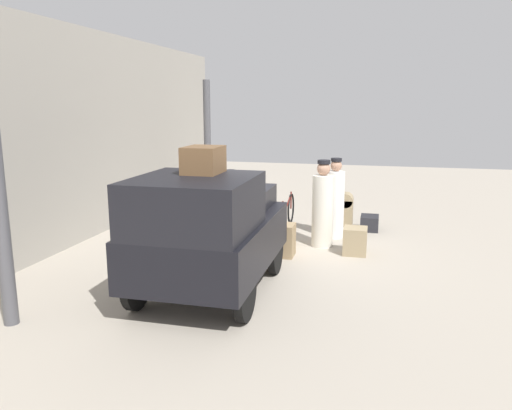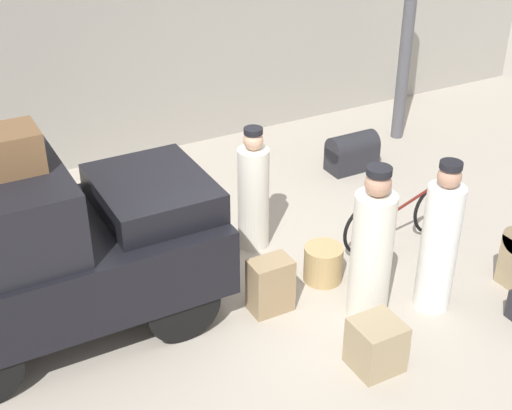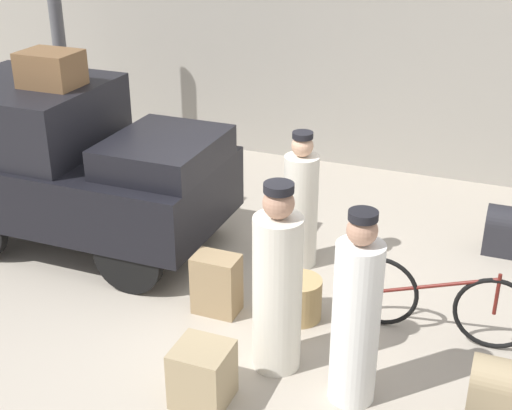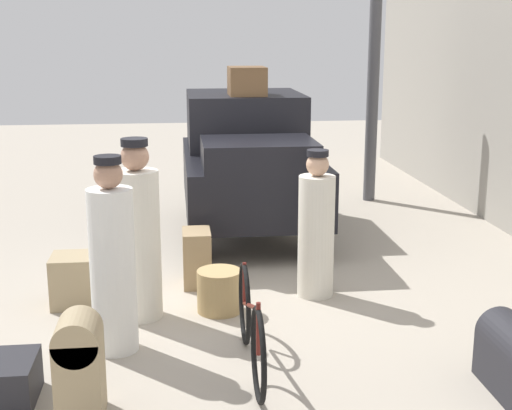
# 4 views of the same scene
# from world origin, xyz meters

# --- Properties ---
(ground_plane) EXTENTS (30.00, 30.00, 0.00)m
(ground_plane) POSITION_xyz_m (0.00, 0.00, 0.00)
(ground_plane) COLOR #A89E8E
(canopy_pillar_left) EXTENTS (0.20, 0.20, 3.56)m
(canopy_pillar_left) POSITION_xyz_m (-3.87, 2.60, 1.78)
(canopy_pillar_left) COLOR #4C4C51
(canopy_pillar_left) RESTS_ON ground
(truck) EXTENTS (3.24, 1.79, 1.92)m
(truck) POSITION_xyz_m (-2.15, 0.36, 1.04)
(truck) COLOR black
(truck) RESTS_ON ground
(bicycle) EXTENTS (1.82, 0.04, 0.80)m
(bicycle) POSITION_xyz_m (2.15, -0.07, 0.39)
(bicycle) COLOR black
(bicycle) RESTS_ON ground
(wicker_basket) EXTENTS (0.45, 0.45, 0.43)m
(wicker_basket) POSITION_xyz_m (0.85, -0.25, 0.22)
(wicker_basket) COLOR tan
(wicker_basket) RESTS_ON ground
(porter_standing_middle) EXTENTS (0.40, 0.40, 1.76)m
(porter_standing_middle) POSITION_xyz_m (1.65, -1.23, 0.81)
(porter_standing_middle) COLOR white
(porter_standing_middle) RESTS_ON ground
(conductor_in_dark_uniform) EXTENTS (0.39, 0.39, 1.59)m
(conductor_in_dark_uniform) POSITION_xyz_m (0.49, 0.81, 0.72)
(conductor_in_dark_uniform) COLOR silver
(conductor_in_dark_uniform) RESTS_ON ground
(porter_carrying_trunk) EXTENTS (0.44, 0.44, 1.80)m
(porter_carrying_trunk) POSITION_xyz_m (0.89, -1.04, 0.82)
(porter_carrying_trunk) COLOR silver
(porter_carrying_trunk) RESTS_ON ground
(trunk_wicker_pale) EXTENTS (0.46, 0.31, 0.63)m
(trunk_wicker_pale) POSITION_xyz_m (0.03, -0.45, 0.32)
(trunk_wicker_pale) COLOR #937A56
(trunk_wicker_pale) RESTS_ON ground
(trunk_umber_medium) EXTENTS (0.56, 0.41, 0.34)m
(trunk_umber_medium) POSITION_xyz_m (2.49, -1.98, 0.17)
(trunk_umber_medium) COLOR #232328
(trunk_umber_medium) RESTS_ON ground
(suitcase_small_leather) EXTENTS (0.46, 0.45, 0.53)m
(suitcase_small_leather) POSITION_xyz_m (0.49, -1.74, 0.27)
(suitcase_small_leather) COLOR #9E8966
(suitcase_small_leather) RESTS_ON ground
(trunk_barrel_dark) EXTENTS (0.39, 0.34, 0.81)m
(trunk_barrel_dark) POSITION_xyz_m (2.79, -1.40, 0.43)
(trunk_barrel_dark) COLOR #9E8966
(trunk_barrel_dark) RESTS_ON ground
(trunk_on_truck_roof) EXTENTS (0.64, 0.51, 0.39)m
(trunk_on_truck_roof) POSITION_xyz_m (-2.33, 0.36, 2.12)
(trunk_on_truck_roof) COLOR brown
(trunk_on_truck_roof) RESTS_ON truck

